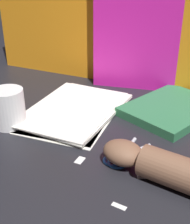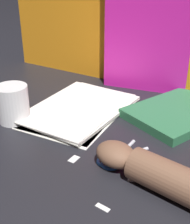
{
  "view_description": "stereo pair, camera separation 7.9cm",
  "coord_description": "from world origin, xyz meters",
  "px_view_note": "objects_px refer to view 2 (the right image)",
  "views": [
    {
      "loc": [
        0.27,
        -0.63,
        0.42
      ],
      "look_at": [
        -0.0,
        0.02,
        0.06
      ],
      "focal_mm": 50.0,
      "sensor_mm": 36.0,
      "label": 1
    },
    {
      "loc": [
        0.34,
        -0.59,
        0.42
      ],
      "look_at": [
        -0.0,
        0.02,
        0.06
      ],
      "focal_mm": 50.0,
      "sensor_mm": 36.0,
      "label": 2
    }
  ],
  "objects_px": {
    "book_closed": "(178,113)",
    "scissors": "(116,157)",
    "hand_forearm": "(171,179)",
    "mug": "(13,104)",
    "paper_stack": "(79,109)"
  },
  "relations": [
    {
      "from": "book_closed",
      "to": "mug",
      "type": "xyz_separation_m",
      "value": [
        -0.39,
        -0.25,
        0.04
      ]
    },
    {
      "from": "scissors",
      "to": "hand_forearm",
      "type": "height_order",
      "value": "hand_forearm"
    },
    {
      "from": "book_closed",
      "to": "hand_forearm",
      "type": "height_order",
      "value": "hand_forearm"
    },
    {
      "from": "paper_stack",
      "to": "book_closed",
      "type": "xyz_separation_m",
      "value": [
        0.26,
        0.11,
        0.0
      ]
    },
    {
      "from": "hand_forearm",
      "to": "mug",
      "type": "bearing_deg",
      "value": 170.29
    },
    {
      "from": "paper_stack",
      "to": "book_closed",
      "type": "height_order",
      "value": "book_closed"
    },
    {
      "from": "book_closed",
      "to": "scissors",
      "type": "xyz_separation_m",
      "value": [
        -0.06,
        -0.27,
        -0.01
      ]
    },
    {
      "from": "book_closed",
      "to": "mug",
      "type": "relative_size",
      "value": 3.22
    },
    {
      "from": "book_closed",
      "to": "hand_forearm",
      "type": "xyz_separation_m",
      "value": [
        0.08,
        -0.33,
        0.02
      ]
    },
    {
      "from": "book_closed",
      "to": "mug",
      "type": "bearing_deg",
      "value": -147.86
    },
    {
      "from": "paper_stack",
      "to": "mug",
      "type": "distance_m",
      "value": 0.19
    },
    {
      "from": "paper_stack",
      "to": "mug",
      "type": "height_order",
      "value": "mug"
    },
    {
      "from": "paper_stack",
      "to": "hand_forearm",
      "type": "distance_m",
      "value": 0.4
    },
    {
      "from": "hand_forearm",
      "to": "mug",
      "type": "relative_size",
      "value": 3.32
    },
    {
      "from": "book_closed",
      "to": "scissors",
      "type": "relative_size",
      "value": 2.35
    }
  ]
}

